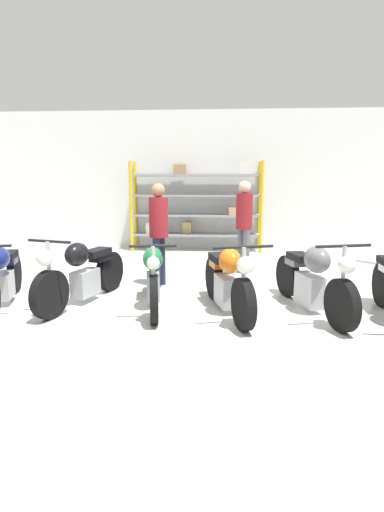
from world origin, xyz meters
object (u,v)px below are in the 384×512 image
shelving_rack (196,205)px  motorcycle_black (82,273)px  motorcycle_blue (2,274)px  motorcycle_green (153,275)px  person_browsing (244,219)px  person_near_rack (159,226)px  motorcycle_grey (312,279)px  motorcycle_orange (227,280)px

shelving_rack → motorcycle_black: bearing=-106.3°
shelving_rack → motorcycle_blue: (-2.52, -4.98, -0.73)m
motorcycle_blue → motorcycle_green: size_ratio=1.02×
shelving_rack → motorcycle_black: size_ratio=1.64×
motorcycle_black → motorcycle_green: size_ratio=1.03×
motorcycle_blue → person_browsing: 4.35m
motorcycle_green → person_browsing: (1.42, 2.28, 0.60)m
person_near_rack → motorcycle_grey: bearing=171.2°
motorcycle_green → motorcycle_grey: size_ratio=0.93×
motorcycle_black → person_browsing: size_ratio=1.15×
motorcycle_green → person_near_rack: 1.31m
shelving_rack → motorcycle_green: (-0.34, -4.90, -0.73)m
motorcycle_green → person_browsing: 2.75m
shelving_rack → motorcycle_blue: shelving_rack is taller
shelving_rack → motorcycle_green: bearing=-93.9°
shelving_rack → motorcycle_orange: shelving_rack is taller
person_browsing → person_near_rack: person_browsing is taller
motorcycle_blue → motorcycle_green: motorcycle_green is taller
shelving_rack → motorcycle_grey: 5.37m
shelving_rack → person_browsing: shelving_rack is taller
motorcycle_orange → person_browsing: 2.58m
motorcycle_black → person_browsing: (2.49, 2.18, 0.61)m
motorcycle_grey → person_near_rack: 2.68m
motorcycle_blue → motorcycle_grey: bearing=73.8°
motorcycle_green → motorcycle_blue: bearing=-97.8°
motorcycle_green → person_browsing: person_browsing is taller
motorcycle_black → person_browsing: person_browsing is taller
person_near_rack → motorcycle_black: bearing=67.2°
motorcycle_blue → motorcycle_green: 2.18m
motorcycle_black → motorcycle_grey: size_ratio=0.96×
motorcycle_black → motorcycle_orange: 2.14m
motorcycle_green → motorcycle_grey: bearing=78.1°
motorcycle_black → motorcycle_green: (1.07, -0.10, 0.00)m
motorcycle_blue → person_browsing: bearing=107.0°
motorcycle_green → person_near_rack: person_near_rack is taller
motorcycle_orange → motorcycle_green: bearing=-116.5°
motorcycle_grey → motorcycle_orange: bearing=-98.7°
person_near_rack → motorcycle_orange: bearing=149.4°
motorcycle_black → motorcycle_grey: bearing=103.3°
motorcycle_grey → motorcycle_black: bearing=-107.9°
shelving_rack → motorcycle_grey: shelving_rack is taller
motorcycle_grey → person_browsing: person_browsing is taller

